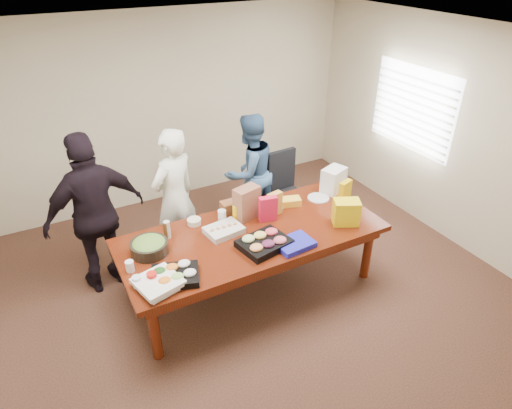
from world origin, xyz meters
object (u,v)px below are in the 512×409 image
office_chair (288,194)px  sheet_cake (224,230)px  salad_bowl (149,247)px  person_right (250,172)px  person_center (175,198)px  conference_table (252,261)px

office_chair → sheet_cake: bearing=-153.3°
salad_bowl → sheet_cake: bearing=-2.3°
salad_bowl → person_right: bearing=32.1°
office_chair → person_right: 0.59m
person_right → salad_bowl: (-1.66, -1.04, 0.02)m
person_center → salad_bowl: 0.94m
conference_table → salad_bowl: salad_bowl is taller
conference_table → salad_bowl: bearing=170.7°
office_chair → person_center: bearing=174.4°
person_right → office_chair: bearing=130.5°
conference_table → person_right: bearing=63.6°
office_chair → person_right: size_ratio=0.64×
conference_table → sheet_cake: size_ratio=7.43×
office_chair → sheet_cake: 1.51m
person_center → person_right: 1.16m
conference_table → person_right: size_ratio=1.77×
conference_table → sheet_cake: (-0.26, 0.14, 0.41)m
office_chair → sheet_cake: office_chair is taller
conference_table → person_center: person_center is taller
sheet_cake → salad_bowl: 0.79m
conference_table → office_chair: bearing=41.5°
person_right → salad_bowl: 1.95m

